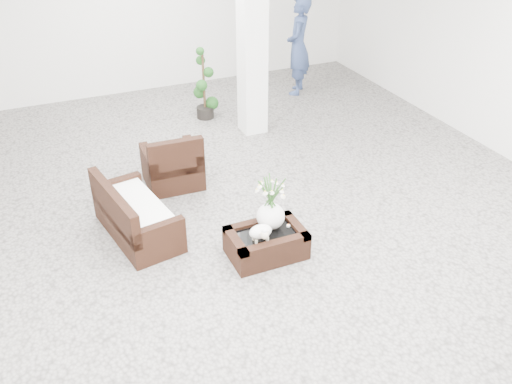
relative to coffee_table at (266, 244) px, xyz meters
name	(u,v)px	position (x,y,z in m)	size (l,w,h in m)	color
ground	(253,229)	(0.06, 0.55, -0.16)	(11.00, 11.00, 0.00)	gray
column	(252,30)	(1.26, 3.35, 1.59)	(0.40, 0.40, 3.50)	white
coffee_table	(266,244)	(0.00, 0.00, 0.00)	(0.90, 0.60, 0.31)	black
sheep_figurine	(261,233)	(-0.12, -0.10, 0.26)	(0.28, 0.23, 0.21)	white
planter_narcissus	(271,199)	(0.10, 0.10, 0.56)	(0.44, 0.44, 0.80)	white
tealight	(288,226)	(0.30, 0.02, 0.17)	(0.04, 0.04, 0.03)	white
armchair	(172,158)	(-0.54, 2.10, 0.26)	(0.78, 0.75, 0.83)	black
loveseat	(137,209)	(-1.30, 1.04, 0.21)	(1.39, 0.67, 0.74)	black
topiary	(204,84)	(0.68, 4.19, 0.49)	(0.35, 0.35, 1.30)	#173F14
shopper	(298,46)	(2.80, 4.66, 0.79)	(0.69, 0.45, 1.89)	navy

